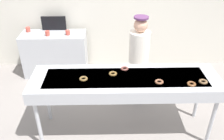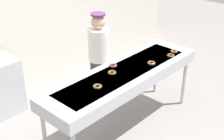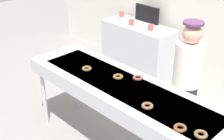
{
  "view_description": "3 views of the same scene",
  "coord_description": "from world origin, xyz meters",
  "px_view_note": "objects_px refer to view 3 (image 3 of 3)",
  "views": [
    {
      "loc": [
        -0.25,
        -2.84,
        2.84
      ],
      "look_at": [
        -0.19,
        0.24,
        1.0
      ],
      "focal_mm": 38.04,
      "sensor_mm": 36.0,
      "label": 1
    },
    {
      "loc": [
        -3.06,
        -2.59,
        3.09
      ],
      "look_at": [
        -0.14,
        0.11,
        1.05
      ],
      "focal_mm": 50.33,
      "sensor_mm": 36.0,
      "label": 2
    },
    {
      "loc": [
        2.03,
        -2.19,
        2.75
      ],
      "look_at": [
        -0.29,
        0.09,
        1.08
      ],
      "focal_mm": 49.71,
      "sensor_mm": 36.0,
      "label": 3
    }
  ],
  "objects_px": {
    "chocolate_donut_4": "(180,128)",
    "chocolate_donut_5": "(201,134)",
    "menu_display": "(147,14)",
    "paper_cup_0": "(131,22)",
    "chocolate_donut_0": "(118,77)",
    "chocolate_donut_3": "(87,69)",
    "chocolate_donut_2": "(138,78)",
    "worker_baker": "(187,76)",
    "prep_counter": "(137,49)",
    "fryer_conveyor": "(125,93)",
    "paper_cup_1": "(151,27)",
    "chocolate_donut_1": "(147,106)",
    "paper_cup_2": "(122,14)"
  },
  "relations": [
    {
      "from": "worker_baker",
      "to": "paper_cup_2",
      "type": "xyz_separation_m",
      "value": [
        -2.22,
        1.15,
        0.06
      ]
    },
    {
      "from": "chocolate_donut_3",
      "to": "chocolate_donut_4",
      "type": "distance_m",
      "value": 1.48
    },
    {
      "from": "paper_cup_2",
      "to": "menu_display",
      "type": "bearing_deg",
      "value": 10.03
    },
    {
      "from": "chocolate_donut_5",
      "to": "chocolate_donut_2",
      "type": "bearing_deg",
      "value": 160.26
    },
    {
      "from": "chocolate_donut_1",
      "to": "chocolate_donut_3",
      "type": "xyz_separation_m",
      "value": [
        -1.04,
        0.1,
        0.0
      ]
    },
    {
      "from": "worker_baker",
      "to": "chocolate_donut_4",
      "type": "bearing_deg",
      "value": 111.46
    },
    {
      "from": "fryer_conveyor",
      "to": "paper_cup_1",
      "type": "bearing_deg",
      "value": 121.13
    },
    {
      "from": "chocolate_donut_0",
      "to": "paper_cup_0",
      "type": "bearing_deg",
      "value": 128.07
    },
    {
      "from": "fryer_conveyor",
      "to": "prep_counter",
      "type": "relative_size",
      "value": 2.0
    },
    {
      "from": "chocolate_donut_1",
      "to": "paper_cup_1",
      "type": "distance_m",
      "value": 2.44
    },
    {
      "from": "prep_counter",
      "to": "paper_cup_1",
      "type": "xyz_separation_m",
      "value": [
        0.33,
        -0.06,
        0.52
      ]
    },
    {
      "from": "chocolate_donut_2",
      "to": "worker_baker",
      "type": "bearing_deg",
      "value": 63.81
    },
    {
      "from": "chocolate_donut_3",
      "to": "paper_cup_1",
      "type": "height_order",
      "value": "chocolate_donut_3"
    },
    {
      "from": "prep_counter",
      "to": "chocolate_donut_0",
      "type": "bearing_deg",
      "value": -55.23
    },
    {
      "from": "prep_counter",
      "to": "paper_cup_1",
      "type": "height_order",
      "value": "paper_cup_1"
    },
    {
      "from": "paper_cup_2",
      "to": "chocolate_donut_1",
      "type": "bearing_deg",
      "value": -41.43
    },
    {
      "from": "menu_display",
      "to": "paper_cup_0",
      "type": "bearing_deg",
      "value": -104.58
    },
    {
      "from": "chocolate_donut_4",
      "to": "prep_counter",
      "type": "height_order",
      "value": "chocolate_donut_4"
    },
    {
      "from": "chocolate_donut_2",
      "to": "paper_cup_1",
      "type": "bearing_deg",
      "value": 124.59
    },
    {
      "from": "chocolate_donut_3",
      "to": "paper_cup_2",
      "type": "bearing_deg",
      "value": 123.8
    },
    {
      "from": "chocolate_donut_4",
      "to": "chocolate_donut_5",
      "type": "height_order",
      "value": "same"
    },
    {
      "from": "prep_counter",
      "to": "fryer_conveyor",
      "type": "bearing_deg",
      "value": -52.64
    },
    {
      "from": "fryer_conveyor",
      "to": "paper_cup_0",
      "type": "bearing_deg",
      "value": 130.45
    },
    {
      "from": "worker_baker",
      "to": "chocolate_donut_3",
      "type": "bearing_deg",
      "value": 35.62
    },
    {
      "from": "paper_cup_1",
      "to": "menu_display",
      "type": "xyz_separation_m",
      "value": [
        -0.33,
        0.29,
        0.1
      ]
    },
    {
      "from": "chocolate_donut_1",
      "to": "paper_cup_0",
      "type": "bearing_deg",
      "value": 135.68
    },
    {
      "from": "chocolate_donut_1",
      "to": "chocolate_donut_5",
      "type": "distance_m",
      "value": 0.6
    },
    {
      "from": "chocolate_donut_0",
      "to": "chocolate_donut_5",
      "type": "xyz_separation_m",
      "value": [
        1.23,
        -0.23,
        0.0
      ]
    },
    {
      "from": "chocolate_donut_3",
      "to": "chocolate_donut_4",
      "type": "height_order",
      "value": "same"
    },
    {
      "from": "chocolate_donut_2",
      "to": "chocolate_donut_5",
      "type": "relative_size",
      "value": 1.0
    },
    {
      "from": "fryer_conveyor",
      "to": "chocolate_donut_2",
      "type": "height_order",
      "value": "chocolate_donut_2"
    },
    {
      "from": "chocolate_donut_5",
      "to": "worker_baker",
      "type": "xyz_separation_m",
      "value": [
        -0.77,
        0.97,
        -0.09
      ]
    },
    {
      "from": "chocolate_donut_4",
      "to": "prep_counter",
      "type": "distance_m",
      "value": 3.1
    },
    {
      "from": "chocolate_donut_0",
      "to": "menu_display",
      "type": "relative_size",
      "value": 0.23
    },
    {
      "from": "chocolate_donut_3",
      "to": "prep_counter",
      "type": "distance_m",
      "value": 2.11
    },
    {
      "from": "chocolate_donut_5",
      "to": "prep_counter",
      "type": "bearing_deg",
      "value": 140.98
    },
    {
      "from": "chocolate_donut_3",
      "to": "chocolate_donut_5",
      "type": "relative_size",
      "value": 1.0
    },
    {
      "from": "chocolate_donut_2",
      "to": "chocolate_donut_4",
      "type": "xyz_separation_m",
      "value": [
        0.88,
        -0.43,
        0.0
      ]
    },
    {
      "from": "chocolate_donut_3",
      "to": "chocolate_donut_5",
      "type": "xyz_separation_m",
      "value": [
        1.65,
        -0.11,
        0.0
      ]
    },
    {
      "from": "paper_cup_1",
      "to": "paper_cup_2",
      "type": "height_order",
      "value": "same"
    },
    {
      "from": "chocolate_donut_0",
      "to": "paper_cup_0",
      "type": "relative_size",
      "value": 1.19
    },
    {
      "from": "chocolate_donut_5",
      "to": "paper_cup_1",
      "type": "xyz_separation_m",
      "value": [
        -2.12,
        1.92,
        -0.04
      ]
    },
    {
      "from": "worker_baker",
      "to": "paper_cup_1",
      "type": "height_order",
      "value": "worker_baker"
    },
    {
      "from": "worker_baker",
      "to": "paper_cup_0",
      "type": "xyz_separation_m",
      "value": [
        -1.77,
        0.92,
        0.06
      ]
    },
    {
      "from": "chocolate_donut_4",
      "to": "prep_counter",
      "type": "relative_size",
      "value": 0.09
    },
    {
      "from": "chocolate_donut_1",
      "to": "chocolate_donut_4",
      "type": "xyz_separation_m",
      "value": [
        0.43,
        -0.06,
        0.0
      ]
    },
    {
      "from": "prep_counter",
      "to": "paper_cup_0",
      "type": "xyz_separation_m",
      "value": [
        -0.08,
        -0.09,
        0.52
      ]
    },
    {
      "from": "paper_cup_0",
      "to": "chocolate_donut_0",
      "type": "bearing_deg",
      "value": -51.93
    },
    {
      "from": "fryer_conveyor",
      "to": "chocolate_donut_3",
      "type": "distance_m",
      "value": 0.6
    },
    {
      "from": "chocolate_donut_0",
      "to": "chocolate_donut_3",
      "type": "xyz_separation_m",
      "value": [
        -0.41,
        -0.12,
        0.0
      ]
    }
  ]
}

